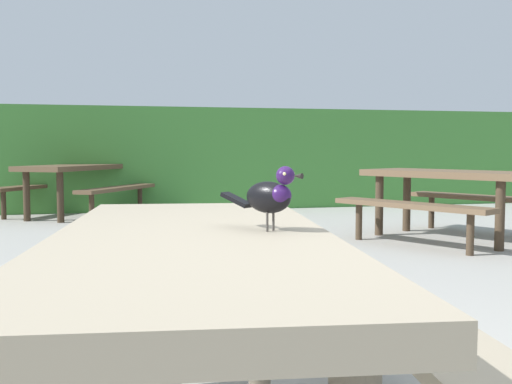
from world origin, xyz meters
The scene contains 5 objects.
hedge_wall centered at (0.00, 8.62, 0.81)m, with size 28.00×1.24×1.62m, color #428438.
picnic_table_foreground centered at (-0.34, 0.24, 0.56)m, with size 1.88×1.91×0.74m.
bird_grackle centered at (-0.12, 0.22, 0.84)m, with size 0.19×0.24×0.18m.
picnic_table_mid_left centered at (-1.10, 7.60, 0.56)m, with size 2.32×2.33×0.74m.
picnic_table_mid_right centered at (2.92, 4.33, 0.56)m, with size 2.29×2.30×0.74m.
Camera 1 is at (-0.56, -1.41, 0.97)m, focal length 42.29 mm.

